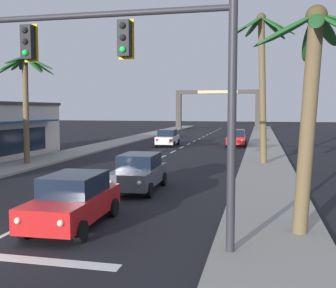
% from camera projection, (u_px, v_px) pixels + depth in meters
% --- Properties ---
extents(sidewalk_right, '(3.20, 110.00, 0.14)m').
position_uv_depth(sidewalk_right, '(265.00, 161.00, 28.77)').
color(sidewalk_right, gray).
rests_on(sidewalk_right, ground).
extents(sidewalk_left, '(3.20, 110.00, 0.14)m').
position_uv_depth(sidewalk_left, '(64.00, 155.00, 32.22)').
color(sidewalk_left, gray).
rests_on(sidewalk_left, ground).
extents(lane_markings, '(4.28, 88.08, 0.01)m').
position_uv_depth(lane_markings, '(165.00, 159.00, 30.50)').
color(lane_markings, silver).
rests_on(lane_markings, ground).
extents(traffic_signal_mast, '(11.23, 0.41, 7.02)m').
position_uv_depth(traffic_signal_mast, '(89.00, 60.00, 10.74)').
color(traffic_signal_mast, '#2D2D33').
rests_on(traffic_signal_mast, ground).
extents(sedan_lead_at_stop_bar, '(2.06, 4.50, 1.68)m').
position_uv_depth(sedan_lead_at_stop_bar, '(73.00, 200.00, 12.90)').
color(sedan_lead_at_stop_bar, red).
rests_on(sedan_lead_at_stop_bar, ground).
extents(sedan_third_in_queue, '(2.02, 4.48, 1.68)m').
position_uv_depth(sedan_third_in_queue, '(139.00, 172.00, 18.66)').
color(sedan_third_in_queue, '#4C515B').
rests_on(sedan_third_in_queue, ground).
extents(sedan_oncoming_far, '(2.11, 4.51, 1.68)m').
position_uv_depth(sedan_oncoming_far, '(168.00, 138.00, 40.45)').
color(sedan_oncoming_far, silver).
rests_on(sedan_oncoming_far, ground).
extents(sedan_parked_nearest_kerb, '(1.99, 4.47, 1.68)m').
position_uv_depth(sedan_parked_nearest_kerb, '(236.00, 138.00, 40.34)').
color(sedan_parked_nearest_kerb, red).
rests_on(sedan_parked_nearest_kerb, ground).
extents(palm_left_second, '(3.86, 4.08, 7.37)m').
position_uv_depth(palm_left_second, '(25.00, 84.00, 26.40)').
color(palm_left_second, brown).
rests_on(palm_left_second, ground).
extents(palm_right_nearest, '(3.76, 3.77, 6.65)m').
position_uv_depth(palm_right_nearest, '(312.00, 82.00, 11.45)').
color(palm_right_nearest, brown).
rests_on(palm_right_nearest, ground).
extents(palm_right_second, '(4.50, 4.47, 9.99)m').
position_uv_depth(palm_right_second, '(262.00, 65.00, 26.65)').
color(palm_right_second, brown).
rests_on(palm_right_second, ground).
extents(town_gateway_arch, '(14.82, 0.90, 7.02)m').
position_uv_depth(town_gateway_arch, '(217.00, 104.00, 71.10)').
color(town_gateway_arch, '#423D38').
rests_on(town_gateway_arch, ground).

